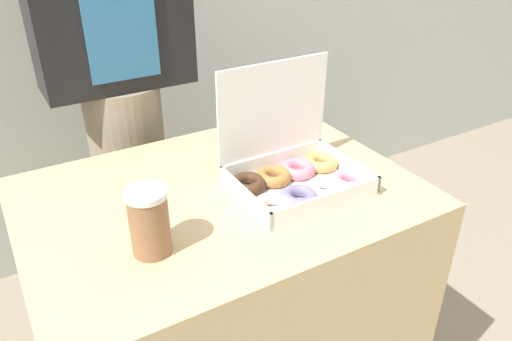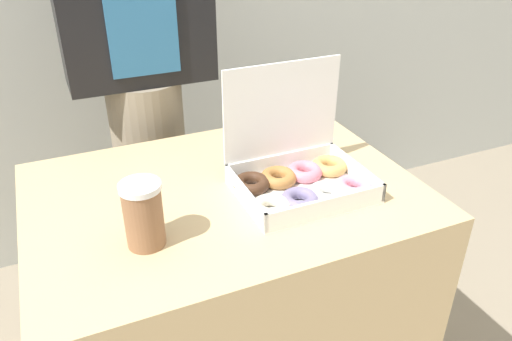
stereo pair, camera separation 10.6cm
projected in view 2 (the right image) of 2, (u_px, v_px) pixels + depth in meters
name	position (u px, v px, depth m)	size (l,w,h in m)	color
table	(229.00, 307.00, 1.36)	(0.90, 0.66, 0.76)	tan
donut_box	(299.00, 175.00, 1.16)	(0.33, 0.23, 0.28)	white
coffee_cup	(143.00, 214.00, 0.96)	(0.08, 0.08, 0.14)	#8C6042
person_customer	(140.00, 62.00, 1.49)	(0.43, 0.24, 1.68)	gray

